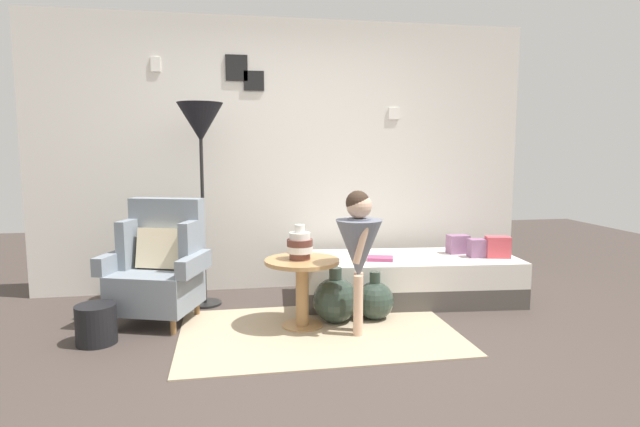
{
  "coord_description": "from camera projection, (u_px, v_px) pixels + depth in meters",
  "views": [
    {
      "loc": [
        -0.58,
        -3.14,
        1.37
      ],
      "look_at": [
        0.15,
        0.95,
        0.85
      ],
      "focal_mm": 29.16,
      "sensor_mm": 36.0,
      "label": 1
    }
  ],
  "objects": [
    {
      "name": "magazine_basket",
      "position": [
        96.0,
        324.0,
        3.66
      ],
      "size": [
        0.28,
        0.28,
        0.28
      ],
      "primitive_type": "cylinder",
      "color": "black",
      "rests_on": "ground"
    },
    {
      "name": "demijohn_far",
      "position": [
        375.0,
        300.0,
        4.18
      ],
      "size": [
        0.31,
        0.31,
        0.39
      ],
      "color": "#2D3D33",
      "rests_on": "ground"
    },
    {
      "name": "side_table",
      "position": [
        302.0,
        279.0,
        3.97
      ],
      "size": [
        0.57,
        0.57,
        0.53
      ],
      "color": "tan",
      "rests_on": "ground"
    },
    {
      "name": "ground_plane",
      "position": [
        323.0,
        363.0,
        3.34
      ],
      "size": [
        12.0,
        12.0,
        0.0
      ],
      "primitive_type": "plane",
      "color": "#423833"
    },
    {
      "name": "pillow_head",
      "position": [
        498.0,
        247.0,
        4.65
      ],
      "size": [
        0.23,
        0.16,
        0.19
      ],
      "primitive_type": "cube",
      "rotation": [
        0.0,
        0.0,
        -0.22
      ],
      "color": "#D64C56",
      "rests_on": "daybed"
    },
    {
      "name": "person_child",
      "position": [
        359.0,
        244.0,
        3.78
      ],
      "size": [
        0.34,
        0.34,
        1.07
      ],
      "color": "#D8AD8E",
      "rests_on": "ground"
    },
    {
      "name": "daybed",
      "position": [
        409.0,
        278.0,
        4.73
      ],
      "size": [
        1.96,
        0.96,
        0.4
      ],
      "color": "#4C4742",
      "rests_on": "ground"
    },
    {
      "name": "floor_lamp",
      "position": [
        201.0,
        130.0,
        4.41
      ],
      "size": [
        0.39,
        0.39,
        1.76
      ],
      "color": "black",
      "rests_on": "ground"
    },
    {
      "name": "pillow_back",
      "position": [
        458.0,
        244.0,
        4.84
      ],
      "size": [
        0.19,
        0.13,
        0.17
      ],
      "primitive_type": "cube",
      "rotation": [
        0.0,
        0.0,
        0.04
      ],
      "color": "gray",
      "rests_on": "daybed"
    },
    {
      "name": "armchair",
      "position": [
        159.0,
        266.0,
        4.13
      ],
      "size": [
        0.87,
        0.76,
        0.97
      ],
      "color": "olive",
      "rests_on": "ground"
    },
    {
      "name": "vase_striped",
      "position": [
        300.0,
        245.0,
        3.94
      ],
      "size": [
        0.2,
        0.2,
        0.27
      ],
      "color": "brown",
      "rests_on": "side_table"
    },
    {
      "name": "pillow_mid",
      "position": [
        480.0,
        248.0,
        4.67
      ],
      "size": [
        0.22,
        0.14,
        0.16
      ],
      "primitive_type": "cube",
      "rotation": [
        0.0,
        0.0,
        -0.08
      ],
      "color": "gray",
      "rests_on": "daybed"
    },
    {
      "name": "gallery_wall",
      "position": [
        287.0,
        156.0,
        5.09
      ],
      "size": [
        4.8,
        0.12,
        2.6
      ],
      "color": "silver",
      "rests_on": "ground"
    },
    {
      "name": "demijohn_near",
      "position": [
        335.0,
        300.0,
        4.1
      ],
      "size": [
        0.36,
        0.36,
        0.44
      ],
      "color": "#2D3D33",
      "rests_on": "ground"
    },
    {
      "name": "rug",
      "position": [
        318.0,
        332.0,
        3.89
      ],
      "size": [
        2.04,
        1.32,
        0.01
      ],
      "primitive_type": "cube",
      "color": "tan",
      "rests_on": "ground"
    },
    {
      "name": "book_on_daybed",
      "position": [
        380.0,
        258.0,
        4.54
      ],
      "size": [
        0.26,
        0.22,
        0.03
      ],
      "primitive_type": "cube",
      "rotation": [
        0.0,
        0.0,
        -0.32
      ],
      "color": "#A6456F",
      "rests_on": "daybed"
    }
  ]
}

